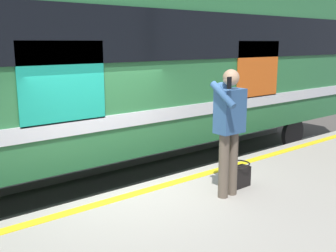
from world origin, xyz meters
TOP-DOWN VIEW (x-y plane):
  - ground_plane at (0.00, 0.00)m, footprint 25.19×25.19m
  - safety_line at (0.00, 0.30)m, footprint 11.80×0.16m
  - track_rail_near at (0.00, -1.68)m, footprint 15.65×0.08m
  - track_rail_far at (0.00, -3.11)m, footprint 15.65×0.08m
  - train_carriage at (-1.64, -2.39)m, footprint 13.17×2.93m
  - passenger at (-0.74, 1.15)m, footprint 0.57×0.55m
  - handbag at (-1.12, 1.03)m, footprint 0.36×0.32m

SIDE VIEW (x-z plane):
  - ground_plane at x=0.00m, z-range 0.00..0.00m
  - track_rail_near at x=0.00m, z-range 0.00..0.16m
  - track_rail_far at x=0.00m, z-range 0.00..0.16m
  - safety_line at x=0.00m, z-range 0.88..0.89m
  - handbag at x=-1.12m, z-range 0.86..1.23m
  - passenger at x=-0.74m, z-range 1.04..2.79m
  - train_carriage at x=-1.64m, z-range 0.54..4.75m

